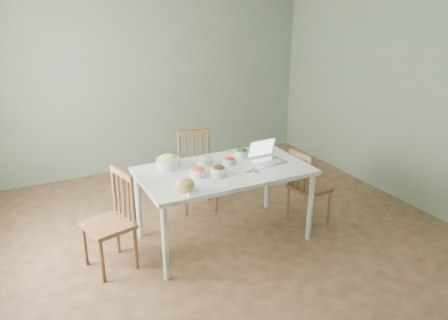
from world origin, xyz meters
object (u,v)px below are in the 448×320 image
bread_boule (185,185)px  bowl_squash (168,161)px  dining_table (224,204)px  chair_right (310,186)px  chair_far (197,172)px  chair_left (108,223)px  laptop (269,153)px

bread_boule → bowl_squash: size_ratio=0.73×
bread_boule → dining_table: bearing=29.6°
chair_right → bread_boule: bearing=93.1°
chair_far → bowl_squash: 0.86m
dining_table → bread_boule: size_ratio=9.58×
chair_right → bread_boule: size_ratio=4.89×
chair_left → bowl_squash: bearing=96.7°
laptop → dining_table: bearing=171.2°
chair_far → chair_right: size_ratio=1.08×
chair_far → bowl_squash: size_ratio=3.89×
chair_left → laptop: bearing=73.7°
dining_table → chair_far: size_ratio=1.80×
dining_table → chair_left: bearing=179.6°
bread_boule → bowl_squash: bearing=84.7°
chair_right → bowl_squash: 1.69m
bread_boule → laptop: 1.12m
dining_table → bread_boule: 0.81m
chair_left → bowl_squash: (0.73, 0.28, 0.41)m
dining_table → bowl_squash: bearing=150.5°
chair_left → laptop: (1.76, -0.06, 0.45)m
chair_far → bread_boule: bearing=-107.0°
chair_far → bowl_squash: (-0.55, -0.52, 0.41)m
chair_left → laptop: size_ratio=2.89×
chair_far → laptop: laptop is taller
chair_far → chair_right: bearing=-29.9°
chair_far → bread_boule: chair_far is taller
bread_boule → chair_left: bearing=153.8°
chair_far → chair_right: chair_far is taller
chair_left → dining_table: bearing=75.3°
chair_left → chair_far: bearing=107.9°
bowl_squash → dining_table: bearing=-29.5°
chair_right → laptop: bearing=81.7°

